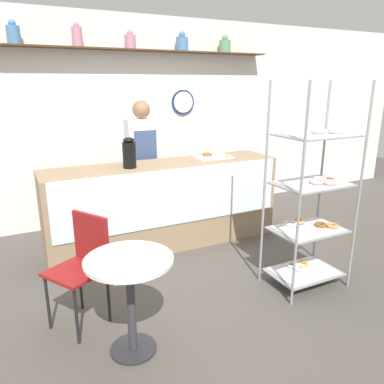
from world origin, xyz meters
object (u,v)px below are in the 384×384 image
Objects in this scene: pastry_rack at (311,204)px; coffee_carafe at (129,153)px; person_worker at (143,161)px; donut_tray_counter at (215,156)px; cafe_chair at (84,258)px; cafe_table at (130,283)px.

pastry_rack is 5.74× the size of coffee_carafe.
person_worker reaches higher than donut_tray_counter.
cafe_chair is 2.21m from donut_tray_counter.
person_worker is 2.27× the size of cafe_table.
pastry_rack is at bearing -84.41° from donut_tray_counter.
cafe_chair is at bearing 170.31° from pastry_rack.
cafe_table is (-0.86, -2.15, -0.37)m from person_worker.
donut_tray_counter is (1.61, 1.67, 0.46)m from cafe_table.
pastry_rack is 1.79m from cafe_table.
cafe_table is at bearing -111.70° from person_worker.
pastry_rack reaches higher than cafe_chair.
coffee_carafe is at bearing 131.77° from pastry_rack.
person_worker is at bearing 68.30° from cafe_table.
coffee_carafe is (0.72, 1.06, 0.59)m from cafe_chair.
person_worker is 0.90m from donut_tray_counter.
cafe_chair is (-1.97, 0.34, -0.26)m from pastry_rack.
donut_tray_counter is at bearing -32.29° from person_worker.
cafe_chair is (-0.21, 0.52, 0.01)m from cafe_table.
pastry_rack reaches higher than cafe_table.
pastry_rack is at bearing 5.81° from cafe_table.
donut_tray_counter is at bearing 4.85° from coffee_carafe.
pastry_rack reaches higher than person_worker.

